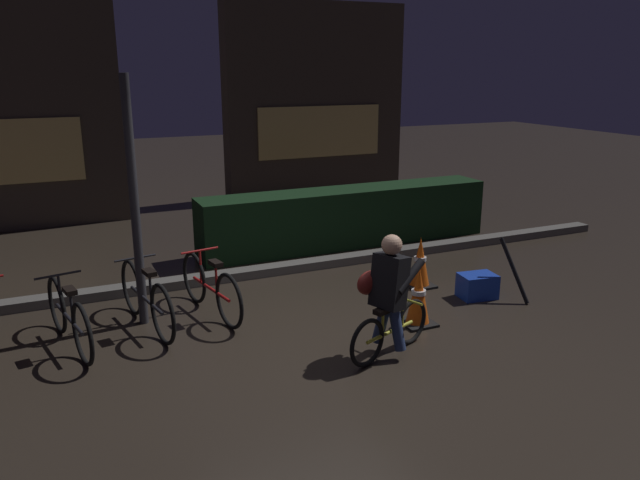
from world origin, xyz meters
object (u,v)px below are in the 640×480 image
Objects in this scene: parked_bike_center_left at (146,299)px; traffic_cone_near at (418,297)px; cyclist at (388,295)px; street_post at (134,205)px; blue_crate at (477,286)px; parked_bike_left_mid at (69,317)px; traffic_cone_far at (420,263)px; closed_umbrella at (514,271)px; parked_bike_center_right at (211,288)px.

parked_bike_center_left is 2.41× the size of traffic_cone_near.
parked_bike_center_left is 1.29× the size of cyclist.
street_post is 6.18× the size of blue_crate.
parked_bike_left_mid is 0.96× the size of parked_bike_center_left.
parked_bike_center_left is at bearing 157.63° from traffic_cone_near.
cyclist reaches higher than blue_crate.
traffic_cone_far is (4.26, 0.08, -0.01)m from parked_bike_left_mid.
parked_bike_center_left is 3.97m from blue_crate.
parked_bike_left_mid is (-0.78, -0.34, -1.03)m from street_post.
cyclist reaches higher than parked_bike_center_left.
street_post is 4.51m from closed_umbrella.
blue_crate is 0.35× the size of cyclist.
parked_bike_center_left reaches higher than blue_crate.
street_post reaches higher than closed_umbrella.
cyclist is at bearing -132.14° from traffic_cone_far.
street_post is at bearing -3.24° from parked_bike_center_left.
parked_bike_center_right is 2.36m from traffic_cone_near.
traffic_cone_far is 2.11m from cyclist.
parked_bike_left_mid is 1.24× the size of cyclist.
closed_umbrella is at bearing -117.39° from parked_bike_center_right.
traffic_cone_near is 0.92m from cyclist.
parked_bike_center_right is at bearing 148.87° from traffic_cone_near.
closed_umbrella is at bearing -113.44° from parked_bike_center_left.
parked_bike_left_mid is at bearing 61.71° from closed_umbrella.
traffic_cone_far is at bearing -4.29° from street_post.
street_post is 3.20× the size of closed_umbrella.
parked_bike_center_right is at bearing -93.73° from parked_bike_center_left.
parked_bike_center_right is 3.65m from closed_umbrella.
parked_bike_center_right is 3.27m from blue_crate.
street_post is 4.11× the size of traffic_cone_far.
parked_bike_center_right reaches higher than parked_bike_left_mid.
cyclist is (2.06, -1.64, 0.29)m from parked_bike_center_left.
closed_umbrella is (0.34, -0.25, 0.23)m from blue_crate.
traffic_cone_far is at bearing 56.05° from traffic_cone_near.
blue_crate is at bearing -12.95° from street_post.
street_post is at bearing 154.94° from traffic_cone_near.
parked_bike_center_left reaches higher than parked_bike_left_mid.
blue_crate is (0.43, -0.64, -0.17)m from traffic_cone_far.
parked_bike_center_right is at bearing 176.16° from traffic_cone_far.
cyclist is at bearing -129.10° from parked_bike_left_mid.
street_post is 3.24m from traffic_cone_near.
cyclist is (-0.70, -0.51, 0.31)m from traffic_cone_near.
closed_umbrella is (4.23, -0.99, 0.04)m from parked_bike_center_left.
closed_umbrella is (3.49, -1.07, 0.05)m from parked_bike_center_right.
parked_bike_left_mid is 4.73m from blue_crate.
parked_bike_center_left reaches higher than parked_bike_center_right.
blue_crate is at bearing -111.03° from parked_bike_center_left.
closed_umbrella reaches higher than traffic_cone_far.
traffic_cone_far is 0.79m from blue_crate.
street_post is 1.76× the size of parked_bike_left_mid.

